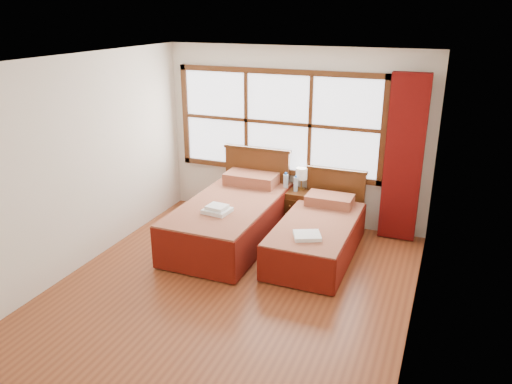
% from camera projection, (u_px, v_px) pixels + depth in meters
% --- Properties ---
extents(floor, '(4.50, 4.50, 0.00)m').
position_uv_depth(floor, '(233.00, 287.00, 5.86)').
color(floor, brown).
rests_on(floor, ground).
extents(ceiling, '(4.50, 4.50, 0.00)m').
position_uv_depth(ceiling, '(229.00, 60.00, 4.96)').
color(ceiling, white).
rests_on(ceiling, wall_back).
extents(wall_back, '(4.00, 0.00, 4.00)m').
position_uv_depth(wall_back, '(294.00, 137.00, 7.37)').
color(wall_back, silver).
rests_on(wall_back, floor).
extents(wall_left, '(0.00, 4.50, 4.50)m').
position_uv_depth(wall_left, '(83.00, 163.00, 6.11)').
color(wall_left, silver).
rests_on(wall_left, floor).
extents(wall_right, '(0.00, 4.50, 4.50)m').
position_uv_depth(wall_right, '(423.00, 209.00, 4.71)').
color(wall_right, silver).
rests_on(wall_right, floor).
extents(window, '(3.16, 0.06, 1.56)m').
position_uv_depth(window, '(278.00, 123.00, 7.36)').
color(window, white).
rests_on(window, wall_back).
extents(curtain, '(0.50, 0.16, 2.30)m').
position_uv_depth(curtain, '(404.00, 159.00, 6.74)').
color(curtain, '#610C09').
rests_on(curtain, wall_back).
extents(bed_left, '(1.14, 2.21, 1.11)m').
position_uv_depth(bed_left, '(232.00, 217.00, 6.98)').
color(bed_left, '#40220D').
rests_on(bed_left, floor).
extents(bed_right, '(0.95, 1.97, 0.92)m').
position_uv_depth(bed_right, '(318.00, 235.00, 6.57)').
color(bed_right, '#40220D').
rests_on(bed_right, floor).
extents(nightstand, '(0.41, 0.41, 0.55)m').
position_uv_depth(nightstand, '(294.00, 208.00, 7.47)').
color(nightstand, '#4F2911').
rests_on(nightstand, floor).
extents(towels_left, '(0.36, 0.32, 0.10)m').
position_uv_depth(towels_left, '(217.00, 209.00, 6.46)').
color(towels_left, white).
rests_on(towels_left, bed_left).
extents(towels_right, '(0.40, 0.38, 0.05)m').
position_uv_depth(towels_right, '(307.00, 236.00, 6.00)').
color(towels_right, white).
rests_on(towels_right, bed_right).
extents(lamp, '(0.17, 0.17, 0.33)m').
position_uv_depth(lamp, '(302.00, 174.00, 7.35)').
color(lamp, gold).
rests_on(lamp, nightstand).
extents(bottle_near, '(0.07, 0.07, 0.27)m').
position_uv_depth(bottle_near, '(286.00, 182.00, 7.36)').
color(bottle_near, '#AAC7DA').
rests_on(bottle_near, nightstand).
extents(bottle_far, '(0.06, 0.06, 0.24)m').
position_uv_depth(bottle_far, '(296.00, 184.00, 7.32)').
color(bottle_far, '#AAC7DA').
rests_on(bottle_far, nightstand).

